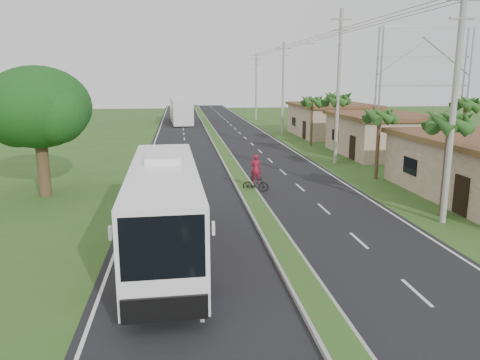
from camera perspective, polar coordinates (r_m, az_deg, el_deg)
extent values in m
plane|color=#2F521E|center=(19.85, 4.76, -7.85)|extent=(180.00, 180.00, 0.00)
cube|color=black|center=(39.01, -1.37, 2.29)|extent=(14.00, 160.00, 0.02)
cube|color=gray|center=(39.00, -1.37, 2.41)|extent=(1.20, 160.00, 0.17)
cube|color=#2F521E|center=(38.98, -1.38, 2.54)|extent=(0.95, 160.00, 0.02)
cube|color=silver|center=(38.90, -11.24, 2.01)|extent=(0.12, 160.00, 0.01)
cube|color=silver|center=(40.26, 8.16, 2.47)|extent=(0.12, 160.00, 0.01)
cube|color=gray|center=(44.35, 16.70, 5.17)|extent=(7.00, 10.00, 3.35)
cube|color=#55281E|center=(44.17, 16.85, 7.53)|extent=(7.60, 10.60, 0.32)
cube|color=gray|center=(57.34, 11.04, 7.06)|extent=(8.00, 11.00, 3.50)
cube|color=#55281E|center=(57.20, 11.12, 8.97)|extent=(8.60, 11.60, 0.32)
cylinder|color=#473321|center=(25.24, 23.77, 1.40)|extent=(0.26, 0.26, 5.00)
cylinder|color=#473321|center=(33.35, 16.44, 4.04)|extent=(0.26, 0.26, 4.60)
cylinder|color=#473321|center=(39.56, 11.62, 6.11)|extent=(0.26, 0.26, 5.40)
cylinder|color=#473321|center=(48.28, 8.72, 6.96)|extent=(0.26, 0.26, 4.80)
cylinder|color=#473321|center=(39.78, 25.51, 5.05)|extent=(0.26, 0.26, 5.20)
cylinder|color=#473321|center=(29.71, -22.90, 2.01)|extent=(0.70, 0.70, 4.00)
ellipsoid|color=#134211|center=(29.36, -23.42, 8.16)|extent=(6.00, 6.00, 4.68)
sphere|color=#134211|center=(30.56, -25.48, 7.16)|extent=(3.80, 3.80, 3.80)
sphere|color=#134211|center=(28.10, -21.55, 7.55)|extent=(3.40, 3.40, 3.40)
cylinder|color=gray|center=(23.79, 24.60, 8.02)|extent=(0.28, 0.28, 11.00)
cube|color=gray|center=(23.89, 25.47, 17.36)|extent=(1.20, 0.10, 0.10)
cylinder|color=gray|center=(38.30, 11.89, 10.86)|extent=(0.28, 0.28, 12.00)
cube|color=gray|center=(38.54, 12.25, 18.60)|extent=(1.60, 0.12, 0.12)
cube|color=gray|center=(38.46, 12.20, 17.42)|extent=(1.20, 0.10, 0.10)
cube|color=gray|center=(38.01, 10.36, 16.19)|extent=(2.40, 0.10, 0.10)
cylinder|color=gray|center=(57.59, 5.26, 11.00)|extent=(0.28, 0.28, 11.00)
cube|color=gray|center=(57.67, 5.36, 15.67)|extent=(1.60, 0.12, 0.12)
cube|color=gray|center=(57.63, 5.34, 14.88)|extent=(1.20, 0.10, 0.10)
cylinder|color=gray|center=(77.23, 1.98, 11.20)|extent=(0.28, 0.28, 10.50)
cube|color=gray|center=(77.27, 2.01, 14.50)|extent=(1.60, 0.12, 0.12)
cube|color=gray|center=(77.24, 2.00, 13.91)|extent=(1.20, 0.10, 0.10)
cylinder|color=gray|center=(52.12, 16.70, 10.95)|extent=(0.18, 0.18, 12.00)
cylinder|color=gray|center=(56.89, 26.10, 10.30)|extent=(0.18, 0.18, 12.00)
cylinder|color=gray|center=(53.04, 16.26, 10.99)|extent=(0.18, 0.18, 12.00)
cylinder|color=gray|center=(57.73, 25.55, 10.37)|extent=(0.18, 0.18, 12.00)
cube|color=gray|center=(54.77, 21.36, 10.67)|extent=(10.00, 0.14, 0.14)
cube|color=gray|center=(54.80, 21.61, 13.80)|extent=(10.00, 0.14, 0.14)
cube|color=gray|center=(55.00, 21.87, 16.92)|extent=(10.00, 0.14, 0.14)
cube|color=white|center=(18.29, -9.20, -3.15)|extent=(2.75, 11.94, 3.12)
cube|color=black|center=(18.70, -9.26, -0.63)|extent=(2.75, 9.57, 1.25)
cube|color=black|center=(12.53, -9.41, -8.10)|extent=(2.23, 0.19, 1.75)
cube|color=#AB0F0E|center=(17.34, -9.15, -6.18)|extent=(2.65, 5.21, 0.54)
cube|color=#F5AD14|center=(18.83, -9.10, -5.47)|extent=(2.60, 3.03, 0.25)
cube|color=white|center=(19.09, -9.35, 2.73)|extent=(1.44, 2.41, 0.28)
cylinder|color=black|center=(15.31, -13.36, -12.43)|extent=(0.34, 1.04, 1.03)
cylinder|color=black|center=(15.28, -4.78, -12.18)|extent=(0.34, 1.04, 1.03)
cylinder|color=black|center=(21.79, -11.97, -4.80)|extent=(0.34, 1.04, 1.03)
cylinder|color=black|center=(21.77, -6.06, -4.61)|extent=(0.34, 1.04, 1.03)
cube|color=silver|center=(72.39, -7.23, 8.43)|extent=(3.50, 13.08, 3.60)
cube|color=black|center=(72.88, -7.28, 9.31)|extent=(3.37, 9.71, 1.22)
cube|color=orange|center=(71.32, -7.16, 7.82)|extent=(3.19, 6.34, 0.39)
cylinder|color=black|center=(67.12, -7.99, 6.88)|extent=(0.40, 1.10, 1.08)
cylinder|color=black|center=(67.27, -5.87, 6.95)|extent=(0.40, 1.10, 1.08)
cylinder|color=black|center=(77.20, -8.34, 7.58)|extent=(0.40, 1.10, 1.08)
cylinder|color=black|center=(77.33, -6.49, 7.64)|extent=(0.40, 1.10, 1.08)
imported|color=black|center=(28.59, 1.92, -0.50)|extent=(1.65, 0.82, 0.95)
imported|color=maroon|center=(28.39, 1.93, 1.38)|extent=(0.73, 0.56, 1.77)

